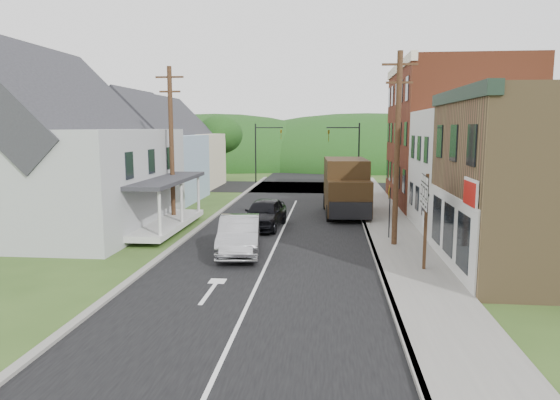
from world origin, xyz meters
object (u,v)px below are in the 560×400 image
(delivery_van, at_px, (346,187))
(route_sign_cluster, at_px, (425,208))
(warning_sign, at_px, (389,204))
(silver_sedan, at_px, (239,235))
(dark_sedan, at_px, (265,214))

(delivery_van, relative_size, route_sign_cluster, 1.77)
(route_sign_cluster, height_order, warning_sign, route_sign_cluster)
(silver_sedan, distance_m, dark_sedan, 5.78)
(silver_sedan, distance_m, warning_sign, 7.76)
(warning_sign, bearing_deg, route_sign_cluster, -72.03)
(delivery_van, bearing_deg, silver_sedan, -118.75)
(silver_sedan, relative_size, route_sign_cluster, 1.35)
(warning_sign, bearing_deg, delivery_van, 116.02)
(dark_sedan, height_order, warning_sign, warning_sign)
(silver_sedan, distance_m, delivery_van, 11.60)
(dark_sedan, relative_size, delivery_van, 0.74)
(delivery_van, xyz_separation_m, warning_sign, (1.90, -7.06, 0.03))
(delivery_van, distance_m, route_sign_cluster, 12.89)
(warning_sign, bearing_deg, dark_sedan, 170.63)
(dark_sedan, distance_m, delivery_van, 6.64)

